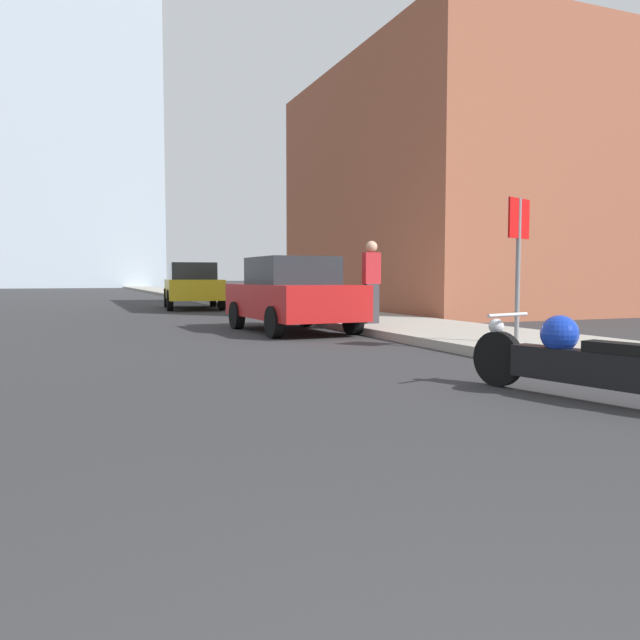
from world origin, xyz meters
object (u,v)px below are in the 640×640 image
(parked_car_yellow, at_px, (193,285))
(pedestrian, at_px, (371,281))
(motorcycle, at_px, (583,360))
(parked_car_red, at_px, (292,294))
(stop_sign, at_px, (518,245))

(parked_car_yellow, distance_m, pedestrian, 10.93)
(motorcycle, height_order, pedestrian, pedestrian)
(motorcycle, xyz_separation_m, parked_car_red, (-0.08, 7.95, 0.40))
(motorcycle, distance_m, parked_car_red, 7.96)
(parked_car_red, distance_m, stop_sign, 5.15)
(parked_car_yellow, bearing_deg, motorcycle, -83.35)
(parked_car_yellow, xyz_separation_m, stop_sign, (2.19, -15.13, 0.79))
(motorcycle, bearing_deg, parked_car_red, 75.96)
(stop_sign, distance_m, pedestrian, 4.41)
(parked_car_yellow, bearing_deg, stop_sign, -75.91)
(motorcycle, relative_size, stop_sign, 1.17)
(motorcycle, xyz_separation_m, pedestrian, (1.63, 7.66, 0.69))
(pedestrian, bearing_deg, motorcycle, -102.05)
(parked_car_red, distance_m, parked_car_yellow, 10.47)
(parked_car_yellow, xyz_separation_m, pedestrian, (1.88, -10.76, 0.22))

